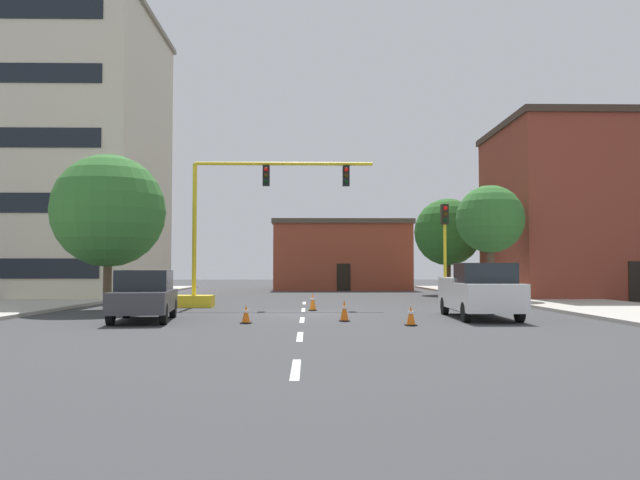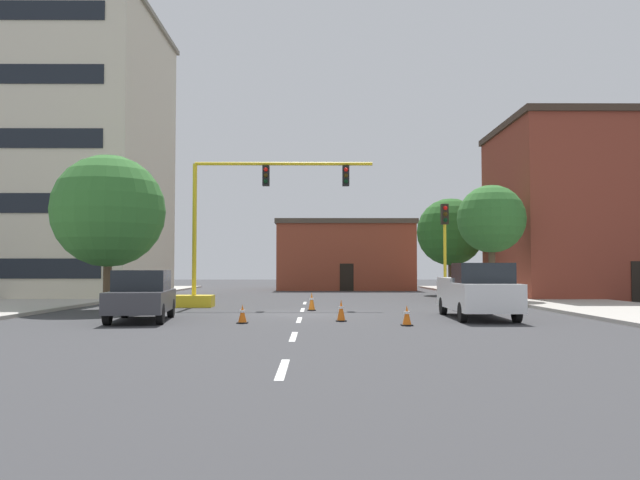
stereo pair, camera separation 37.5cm
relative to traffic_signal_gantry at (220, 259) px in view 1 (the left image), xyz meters
name	(u,v)px [view 1 (the left image)]	position (x,y,z in m)	size (l,w,h in m)	color
ground_plane	(303,314)	(3.94, -4.62, -2.26)	(160.00, 160.00, 0.00)	#38383A
sidewalk_left	(46,302)	(-9.43, 3.38, -2.19)	(6.00, 56.00, 0.14)	#B2ADA3
sidewalk_right	(559,302)	(17.31, 3.38, -2.19)	(6.00, 56.00, 0.14)	#B2ADA3
lane_stripe_seg_0	(296,369)	(3.94, -18.62, -2.25)	(0.16, 2.40, 0.01)	silver
lane_stripe_seg_1	(300,336)	(3.94, -13.12, -2.25)	(0.16, 2.40, 0.01)	silver
lane_stripe_seg_2	(302,320)	(3.94, -7.62, -2.25)	(0.16, 2.40, 0.01)	silver
lane_stripe_seg_3	(303,310)	(3.94, -2.12, -2.25)	(0.16, 2.40, 0.01)	silver
lane_stripe_seg_4	(304,303)	(3.94, 3.38, -2.25)	(0.16, 2.40, 0.01)	silver
building_tall_left	(49,155)	(-12.69, 11.49, 6.90)	(13.62, 13.14, 18.30)	beige
building_brick_center	(341,256)	(6.98, 26.19, 0.69)	(11.65, 9.55, 5.87)	brown
building_row_right	(595,211)	(22.15, 9.67, 3.16)	(12.23, 10.48, 10.82)	brown
traffic_signal_gantry	(220,259)	(0.00, 0.00, 0.00)	(9.29, 1.20, 6.83)	yellow
traffic_light_pole_right	(445,231)	(10.51, -0.41, 1.27)	(0.32, 0.47, 4.80)	yellow
tree_right_far	(448,232)	(13.79, 14.01, 2.06)	(4.63, 4.63, 6.64)	#4C3823
tree_left_near	(108,211)	(-4.54, -2.21, 2.04)	(4.89, 4.89, 6.76)	brown
tree_right_mid	(490,219)	(13.88, 3.94, 2.17)	(3.62, 3.62, 6.26)	brown
pickup_truck_white	(479,291)	(10.35, -6.99, -1.28)	(2.11, 5.44, 1.99)	white
sedan_dark_gray_near_left	(144,295)	(-1.48, -7.97, -1.37)	(2.34, 4.68, 1.74)	#3D3D42
traffic_cone_roadside_a	(246,314)	(2.11, -9.01, -1.96)	(0.36, 0.36, 0.62)	black
traffic_cone_roadside_b	(411,316)	(7.39, -9.92, -1.94)	(0.36, 0.36, 0.65)	black
traffic_cone_roadside_c	(313,302)	(4.34, -2.60, -1.87)	(0.36, 0.36, 0.79)	black
traffic_cone_roadside_d	(344,311)	(5.38, -8.22, -1.89)	(0.36, 0.36, 0.74)	black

